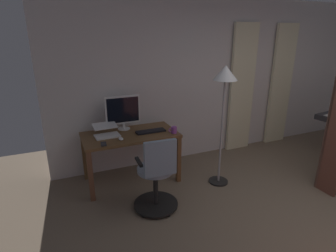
% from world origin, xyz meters
% --- Properties ---
extents(back_room_partition, '(5.88, 0.10, 2.66)m').
position_xyz_m(back_room_partition, '(0.00, -2.61, 1.33)').
color(back_room_partition, silver).
rests_on(back_room_partition, ground).
extents(curtain_left_panel, '(0.47, 0.06, 2.27)m').
position_xyz_m(curtain_left_panel, '(-1.31, -2.50, 1.14)').
color(curtain_left_panel, beige).
rests_on(curtain_left_panel, ground).
extents(curtain_right_panel, '(0.49, 0.06, 2.27)m').
position_xyz_m(curtain_right_panel, '(-0.39, -2.50, 1.14)').
color(curtain_right_panel, beige).
rests_on(curtain_right_panel, ground).
extents(desk, '(1.33, 0.70, 0.74)m').
position_xyz_m(desk, '(1.81, -2.12, 0.64)').
color(desk, brown).
rests_on(desk, ground).
extents(office_chair, '(0.56, 0.56, 0.98)m').
position_xyz_m(office_chair, '(1.73, -1.29, 0.46)').
color(office_chair, black).
rests_on(office_chair, ground).
extents(computer_monitor, '(0.51, 0.18, 0.50)m').
position_xyz_m(computer_monitor, '(1.84, -2.35, 1.02)').
color(computer_monitor, white).
rests_on(computer_monitor, desk).
extents(computer_keyboard, '(0.43, 0.14, 0.02)m').
position_xyz_m(computer_keyboard, '(1.52, -2.07, 0.75)').
color(computer_keyboard, black).
rests_on(computer_keyboard, desk).
extents(laptop, '(0.35, 0.34, 0.15)m').
position_xyz_m(laptop, '(2.13, -2.17, 0.79)').
color(laptop, white).
rests_on(laptop, desk).
extents(computer_mouse, '(0.06, 0.10, 0.04)m').
position_xyz_m(computer_mouse, '(1.99, -1.93, 0.76)').
color(computer_mouse, white).
rests_on(computer_mouse, desk).
extents(cell_phone_by_monitor, '(0.08, 0.15, 0.01)m').
position_xyz_m(cell_phone_by_monitor, '(2.23, -1.87, 0.75)').
color(cell_phone_by_monitor, '#232328').
rests_on(cell_phone_by_monitor, desk).
extents(mug_coffee, '(0.12, 0.08, 0.09)m').
position_xyz_m(mug_coffee, '(1.23, -1.90, 0.79)').
color(mug_coffee, purple).
rests_on(mug_coffee, desk).
extents(floor_lamp, '(0.32, 0.32, 1.70)m').
position_xyz_m(floor_lamp, '(0.66, -1.55, 1.42)').
color(floor_lamp, black).
rests_on(floor_lamp, ground).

